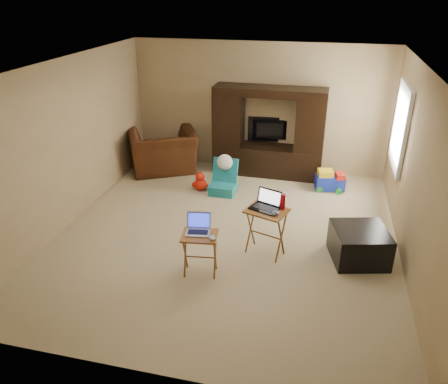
% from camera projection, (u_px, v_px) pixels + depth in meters
% --- Properties ---
extents(floor, '(5.50, 5.50, 0.00)m').
position_uv_depth(floor, '(227.00, 234.00, 6.67)').
color(floor, beige).
rests_on(floor, ground).
extents(ceiling, '(5.50, 5.50, 0.00)m').
position_uv_depth(ceiling, '(228.00, 66.00, 5.59)').
color(ceiling, silver).
rests_on(ceiling, ground).
extents(wall_back, '(5.00, 0.00, 5.00)m').
position_uv_depth(wall_back, '(259.00, 108.00, 8.54)').
color(wall_back, tan).
rests_on(wall_back, ground).
extents(wall_front, '(5.00, 0.00, 5.00)m').
position_uv_depth(wall_front, '(155.00, 270.00, 3.72)').
color(wall_front, tan).
rests_on(wall_front, ground).
extents(wall_left, '(0.00, 5.50, 5.50)m').
position_uv_depth(wall_left, '(68.00, 144.00, 6.65)').
color(wall_left, tan).
rests_on(wall_left, ground).
extents(wall_right, '(0.00, 5.50, 5.50)m').
position_uv_depth(wall_right, '(417.00, 173.00, 5.61)').
color(wall_right, tan).
rests_on(wall_right, ground).
extents(window_pane, '(0.00, 1.20, 1.20)m').
position_uv_depth(window_pane, '(402.00, 127.00, 6.91)').
color(window_pane, white).
rests_on(window_pane, ground).
extents(window_frame, '(0.06, 1.14, 1.34)m').
position_uv_depth(window_frame, '(400.00, 127.00, 6.91)').
color(window_frame, white).
rests_on(window_frame, ground).
extents(entertainment_center, '(2.12, 0.56, 1.73)m').
position_uv_depth(entertainment_center, '(268.00, 132.00, 8.40)').
color(entertainment_center, black).
rests_on(entertainment_center, floor).
extents(television, '(0.88, 0.21, 0.51)m').
position_uv_depth(television, '(270.00, 131.00, 8.59)').
color(television, black).
rests_on(television, entertainment_center).
extents(recliner, '(1.67, 1.60, 0.84)m').
position_uv_depth(recliner, '(163.00, 151.00, 8.76)').
color(recliner, '#47240F').
rests_on(recliner, floor).
extents(child_rocker, '(0.47, 0.54, 0.61)m').
position_uv_depth(child_rocker, '(223.00, 177.00, 7.84)').
color(child_rocker, teal).
rests_on(child_rocker, floor).
extents(plush_toy, '(0.32, 0.27, 0.36)m').
position_uv_depth(plush_toy, '(200.00, 181.00, 8.00)').
color(plush_toy, red).
rests_on(plush_toy, floor).
extents(push_toy, '(0.59, 0.48, 0.39)m').
position_uv_depth(push_toy, '(330.00, 180.00, 8.00)').
color(push_toy, '#172DBE').
rests_on(push_toy, floor).
extents(ottoman, '(0.86, 0.86, 0.46)m').
position_uv_depth(ottoman, '(359.00, 245.00, 5.97)').
color(ottoman, black).
rests_on(ottoman, floor).
extents(tray_table_left, '(0.49, 0.42, 0.59)m').
position_uv_depth(tray_table_left, '(200.00, 254.00, 5.64)').
color(tray_table_left, '#A66A28').
rests_on(tray_table_left, floor).
extents(tray_table_right, '(0.64, 0.58, 0.69)m').
position_uv_depth(tray_table_right, '(266.00, 232.00, 6.04)').
color(tray_table_right, '#8F5D22').
rests_on(tray_table_right, floor).
extents(laptop_left, '(0.34, 0.30, 0.24)m').
position_uv_depth(laptop_left, '(198.00, 225.00, 5.49)').
color(laptop_left, '#A9A9AE').
rests_on(laptop_left, tray_table_left).
extents(laptop_right, '(0.44, 0.41, 0.24)m').
position_uv_depth(laptop_right, '(264.00, 201.00, 5.87)').
color(laptop_right, black).
rests_on(laptop_right, tray_table_right).
extents(mouse_left, '(0.11, 0.14, 0.05)m').
position_uv_depth(mouse_left, '(213.00, 238.00, 5.40)').
color(mouse_left, silver).
rests_on(mouse_left, tray_table_left).
extents(mouse_right, '(0.12, 0.16, 0.06)m').
position_uv_depth(mouse_right, '(275.00, 213.00, 5.75)').
color(mouse_right, '#414146').
rests_on(mouse_right, tray_table_right).
extents(water_bottle, '(0.07, 0.07, 0.21)m').
position_uv_depth(water_bottle, '(283.00, 202.00, 5.88)').
color(water_bottle, red).
rests_on(water_bottle, tray_table_right).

